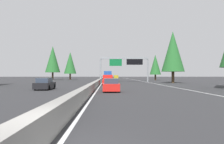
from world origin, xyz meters
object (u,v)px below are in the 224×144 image
at_px(conifer_left_mid, 70,63).
at_px(conifer_left_far, 53,59).
at_px(pickup_near_right, 108,80).
at_px(bus_mid_left, 108,75).
at_px(sedan_far_right, 111,85).
at_px(sign_gantry_overhead, 125,62).
at_px(conifer_right_mid, 173,51).
at_px(conifer_right_far, 155,65).
at_px(minivan_far_left, 116,77).
at_px(oncoming_near, 45,84).

xyz_separation_m(conifer_left_mid, conifer_left_far, (1.39, 6.89, 1.42)).
height_order(pickup_near_right, bus_mid_left, bus_mid_left).
bearing_deg(sedan_far_right, sign_gantry_overhead, -6.91).
distance_m(conifer_right_mid, conifer_right_far, 27.01).
relative_size(minivan_far_left, conifer_left_far, 0.39).
xyz_separation_m(bus_mid_left, conifer_right_far, (-0.98, -16.58, 3.68)).
bearing_deg(oncoming_near, conifer_right_mid, 135.45).
xyz_separation_m(pickup_near_right, conifer_right_far, (35.78, -16.60, 4.48)).
relative_size(pickup_near_right, conifer_right_far, 0.63).
relative_size(pickup_near_right, minivan_far_left, 1.12).
xyz_separation_m(minivan_far_left, conifer_right_far, (-24.60, -12.80, 4.44)).
xyz_separation_m(sign_gantry_overhead, minivan_far_left, (44.59, 0.66, -4.21)).
distance_m(bus_mid_left, conifer_left_mid, 16.10).
xyz_separation_m(pickup_near_right, conifer_left_far, (44.32, 21.00, 6.88)).
bearing_deg(bus_mid_left, minivan_far_left, -9.09).
height_order(minivan_far_left, conifer_right_far, conifer_right_far).
bearing_deg(conifer_left_far, oncoming_near, -167.54).
distance_m(bus_mid_left, minivan_far_left, 23.93).
distance_m(conifer_right_far, conifer_left_far, 38.62).
bearing_deg(pickup_near_right, conifer_left_mid, 18.19).
bearing_deg(conifer_left_far, sedan_far_right, -161.11).
distance_m(pickup_near_right, conifer_right_far, 39.70).
distance_m(sign_gantry_overhead, conifer_left_mid, 32.90).
relative_size(sedan_far_right, conifer_left_mid, 0.42).
bearing_deg(oncoming_near, bus_mid_left, 171.12).
bearing_deg(minivan_far_left, sedan_far_right, 177.49).
relative_size(sign_gantry_overhead, pickup_near_right, 2.26).
xyz_separation_m(bus_mid_left, minivan_far_left, (23.62, -3.78, -0.77)).
bearing_deg(conifer_right_far, sign_gantry_overhead, 148.74).
relative_size(pickup_near_right, conifer_left_far, 0.44).
distance_m(sign_gantry_overhead, bus_mid_left, 21.71).
bearing_deg(sedan_far_right, minivan_far_left, -2.51).
xyz_separation_m(sign_gantry_overhead, oncoming_near, (-30.33, 12.46, -4.48)).
height_order(conifer_right_mid, conifer_left_far, conifer_left_far).
distance_m(sedan_far_right, pickup_near_right, 18.09).
relative_size(sign_gantry_overhead, sedan_far_right, 2.88).
xyz_separation_m(sign_gantry_overhead, conifer_left_far, (28.52, 25.46, 2.63)).
bearing_deg(sedan_far_right, oncoming_near, 66.95).
xyz_separation_m(sedan_far_right, conifer_left_mid, (61.01, 14.46, 5.69)).
xyz_separation_m(sedan_far_right, minivan_far_left, (78.47, -3.44, 0.27)).
bearing_deg(conifer_right_far, conifer_left_far, 77.21).
relative_size(sign_gantry_overhead, conifer_right_far, 1.43).
height_order(conifer_right_mid, conifer_right_far, conifer_right_mid).
height_order(sign_gantry_overhead, minivan_far_left, sign_gantry_overhead).
height_order(sedan_far_right, conifer_left_far, conifer_left_far).
bearing_deg(sedan_far_right, bus_mid_left, 0.35).
bearing_deg(oncoming_near, conifer_left_mid, -173.93).
bearing_deg(bus_mid_left, pickup_near_right, 179.97).
height_order(sedan_far_right, conifer_right_far, conifer_right_far).
bearing_deg(conifer_right_mid, conifer_left_far, 45.49).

